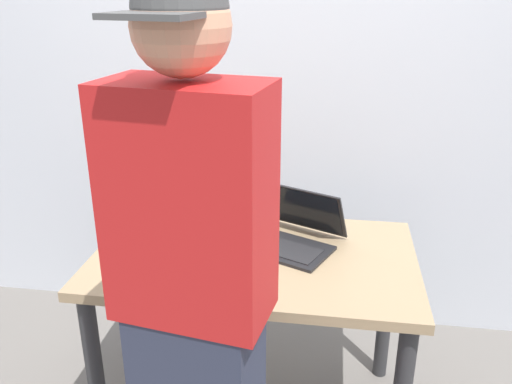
% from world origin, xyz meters
% --- Properties ---
extents(desk, '(1.20, 0.73, 0.75)m').
position_xyz_m(desk, '(0.00, 0.00, 0.64)').
color(desk, '#9E8460').
rests_on(desk, ground).
extents(laptop, '(0.42, 0.42, 0.21)m').
position_xyz_m(laptop, '(0.14, 0.10, 0.80)').
color(laptop, black).
rests_on(laptop, desk).
extents(beer_bottle_amber, '(0.08, 0.08, 0.28)m').
position_xyz_m(beer_bottle_amber, '(-0.17, 0.06, 0.85)').
color(beer_bottle_amber, '#472B14').
rests_on(beer_bottle_amber, desk).
extents(beer_bottle_green, '(0.07, 0.07, 0.26)m').
position_xyz_m(beer_bottle_green, '(-0.16, 0.14, 0.85)').
color(beer_bottle_green, '#333333').
rests_on(beer_bottle_green, desk).
extents(person_figure, '(0.42, 0.34, 1.76)m').
position_xyz_m(person_figure, '(-0.06, -0.63, 0.92)').
color(person_figure, '#2D3347').
rests_on(person_figure, ground).
extents(back_wall, '(6.00, 0.10, 2.60)m').
position_xyz_m(back_wall, '(0.00, 0.79, 1.30)').
color(back_wall, silver).
rests_on(back_wall, ground).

